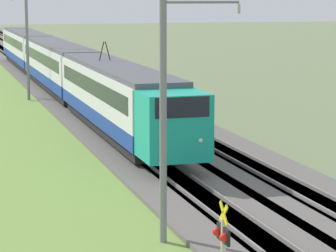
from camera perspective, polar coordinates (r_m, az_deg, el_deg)
name	(u,v)px	position (r m, az deg, el deg)	size (l,w,h in m)	color
ballast_main	(54,89)	(65.42, -8.17, 2.66)	(240.00, 4.40, 0.30)	#605B56
ballast_adjacent	(101,87)	(66.08, -4.85, 2.79)	(240.00, 4.40, 0.30)	#605B56
track_main	(54,89)	(65.42, -8.17, 2.67)	(240.00, 1.57, 0.45)	#4C4238
track_adjacent	(101,87)	(66.08, -4.85, 2.80)	(240.00, 1.57, 0.45)	#4C4238
passenger_train	(57,63)	(63.18, -7.95, 4.47)	(64.70, 2.83, 5.09)	#19A88E
catenary_mast_near	(165,108)	(23.97, -0.21, 1.33)	(0.22, 2.56, 8.37)	slate
catenary_mast_mid	(28,37)	(58.48, -10.02, 6.30)	(0.22, 2.56, 9.10)	slate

